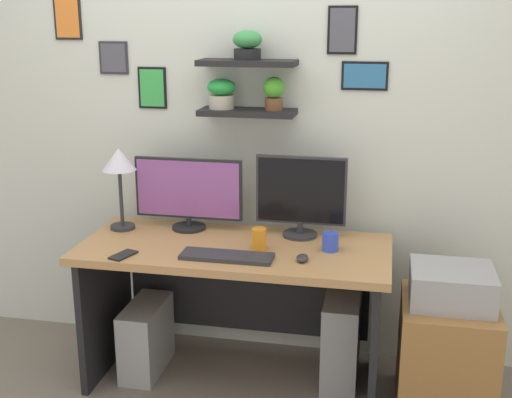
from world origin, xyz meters
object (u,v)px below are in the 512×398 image
computer_tower_left (146,338)px  keyboard (227,256)px  water_cup (259,239)px  desk (237,281)px  coffee_mug (330,242)px  desk_lamp (119,166)px  cell_phone (123,255)px  monitor_left (188,192)px  computer_mouse (302,258)px  printer (452,286)px  drawer_cabinet (445,356)px  computer_tower_right (341,339)px  monitor_right (301,195)px

computer_tower_left → keyboard: bearing=-19.5°
water_cup → desk: bearing=145.4°
coffee_mug → desk_lamp: bearing=174.0°
cell_phone → water_cup: bearing=37.6°
monitor_left → desk_lamp: (-0.35, -0.08, 0.14)m
keyboard → desk: bearing=91.6°
keyboard → water_cup: water_cup is taller
computer_mouse → printer: size_ratio=0.24×
monitor_left → drawer_cabinet: 1.53m
desk → keyboard: size_ratio=3.51×
monitor_left → cell_phone: monitor_left is taller
desk → cell_phone: size_ratio=11.04×
desk_lamp → computer_tower_right: bearing=-1.6°
monitor_left → water_cup: (0.43, -0.26, -0.15)m
monitor_left → water_cup: monitor_left is taller
water_cup → drawer_cabinet: (0.92, -0.01, -0.53)m
monitor_right → water_cup: bearing=-123.3°
monitor_left → desk_lamp: desk_lamp is taller
keyboard → water_cup: size_ratio=4.00×
desk → printer: bearing=-5.5°
desk → computer_tower_right: bearing=5.6°
computer_tower_right → computer_tower_left: bearing=-173.9°
keyboard → computer_tower_left: keyboard is taller
water_cup → printer: bearing=-0.6°
desk_lamp → computer_tower_right: desk_lamp is taller
computer_tower_left → cell_phone: bearing=-88.6°
water_cup → drawer_cabinet: bearing=-0.6°
monitor_left → coffee_mug: (0.78, -0.19, -0.16)m
coffee_mug → water_cup: 0.35m
desk → monitor_right: monitor_right is taller
printer → computer_tower_right: size_ratio=0.81×
monitor_right → drawer_cabinet: 1.05m
cell_phone → drawer_cabinet: (1.54, 0.20, -0.48)m
computer_mouse → printer: computer_mouse is taller
computer_tower_left → coffee_mug: bearing=1.5°
printer → monitor_left: bearing=168.9°
monitor_right → printer: bearing=-19.5°
computer_mouse → computer_tower_left: size_ratio=0.22×
desk_lamp → monitor_left: bearing=12.4°
desk_lamp → printer: desk_lamp is taller
desk → coffee_mug: (0.48, -0.03, 0.26)m
monitor_left → keyboard: (0.31, -0.40, -0.19)m
computer_mouse → computer_tower_right: computer_mouse is taller
computer_tower_left → computer_tower_right: computer_tower_right is taller
coffee_mug → drawer_cabinet: (0.58, -0.07, -0.52)m
printer → computer_tower_left: bearing=178.3°
monitor_right → computer_tower_right: monitor_right is taller
computer_tower_left → computer_tower_right: 1.04m
desk → cell_phone: cell_phone is taller
water_cup → computer_tower_right: water_cup is taller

